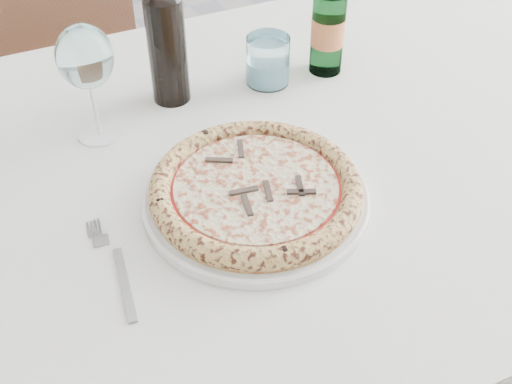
% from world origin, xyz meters
% --- Properties ---
extents(dining_table, '(1.68, 1.09, 0.76)m').
position_xyz_m(dining_table, '(-0.13, 0.05, 0.68)').
color(dining_table, brown).
rests_on(dining_table, floor).
extents(chair_far, '(0.44, 0.45, 0.93)m').
position_xyz_m(chair_far, '(-0.17, 0.83, 0.53)').
color(chair_far, brown).
rests_on(chair_far, floor).
extents(plate, '(0.32, 0.32, 0.02)m').
position_xyz_m(plate, '(-0.13, -0.05, 0.76)').
color(plate, white).
rests_on(plate, dining_table).
extents(pizza, '(0.30, 0.30, 0.03)m').
position_xyz_m(pizza, '(-0.13, -0.05, 0.78)').
color(pizza, tan).
rests_on(pizza, plate).
extents(fork, '(0.04, 0.18, 0.00)m').
position_xyz_m(fork, '(-0.35, -0.07, 0.76)').
color(fork, gray).
rests_on(fork, dining_table).
extents(wine_glass, '(0.09, 0.09, 0.19)m').
position_xyz_m(wine_glass, '(-0.27, 0.22, 0.89)').
color(wine_glass, white).
rests_on(wine_glass, dining_table).
extents(tumbler, '(0.08, 0.08, 0.09)m').
position_xyz_m(tumbler, '(0.04, 0.21, 0.79)').
color(tumbler, white).
rests_on(tumbler, dining_table).
extents(beer_bottle, '(0.06, 0.06, 0.23)m').
position_xyz_m(beer_bottle, '(0.16, 0.20, 0.85)').
color(beer_bottle, '#3F7A4D').
rests_on(beer_bottle, dining_table).
extents(wine_bottle, '(0.06, 0.06, 0.26)m').
position_xyz_m(wine_bottle, '(-0.12, 0.25, 0.87)').
color(wine_bottle, black).
rests_on(wine_bottle, dining_table).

